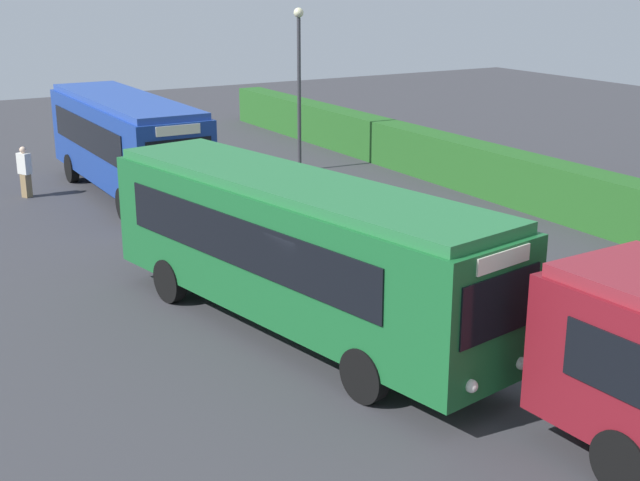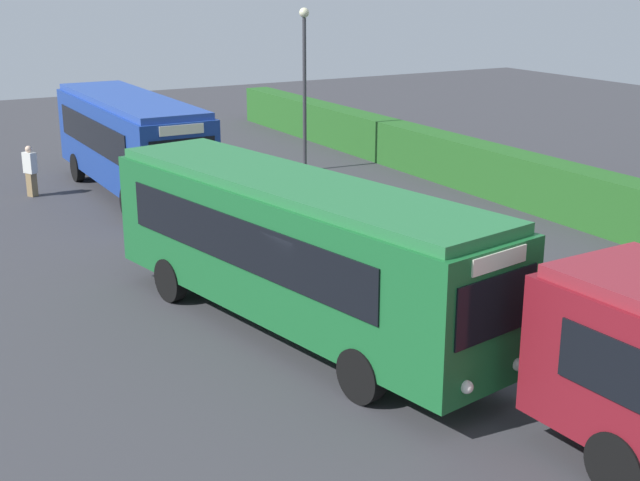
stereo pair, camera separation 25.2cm
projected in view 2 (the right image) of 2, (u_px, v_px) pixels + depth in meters
ground_plane at (311, 336)px, 17.92m from camera, size 79.26×79.26×0.00m
bus_blue at (131, 139)px, 28.88m from camera, size 9.66×2.52×3.29m
bus_green at (295, 246)px, 17.65m from camera, size 10.60×4.16×3.24m
person_left at (30, 170)px, 28.97m from camera, size 0.51×0.43×1.71m
lamppost at (304, 72)px, 31.98m from camera, size 0.36×0.36×5.97m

